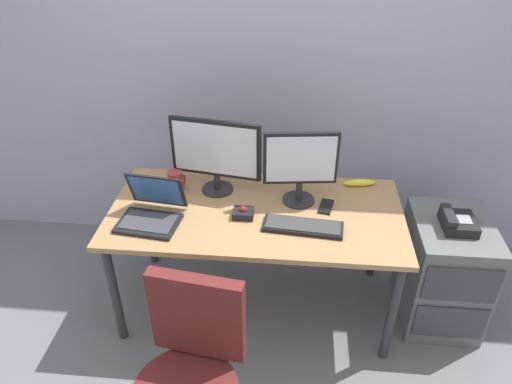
{
  "coord_description": "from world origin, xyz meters",
  "views": [
    {
      "loc": [
        0.19,
        -2.1,
        2.2
      ],
      "look_at": [
        0.0,
        0.0,
        0.82
      ],
      "focal_mm": 33.34,
      "sensor_mm": 36.0,
      "label": 1
    }
  ],
  "objects_px": {
    "trackball_mouse": "(243,213)",
    "coffee_mug": "(176,180)",
    "desk_phone": "(457,222)",
    "laptop": "(151,211)",
    "cell_phone": "(326,207)",
    "monitor_side": "(301,164)",
    "monitor_main": "(216,152)",
    "file_cabinet": "(443,271)",
    "keyboard": "(303,226)",
    "banana": "(359,183)"
  },
  "relations": [
    {
      "from": "trackball_mouse",
      "to": "coffee_mug",
      "type": "relative_size",
      "value": 0.96
    },
    {
      "from": "desk_phone",
      "to": "laptop",
      "type": "xyz_separation_m",
      "value": [
        -1.61,
        -0.14,
        0.06
      ]
    },
    {
      "from": "trackball_mouse",
      "to": "cell_phone",
      "type": "relative_size",
      "value": 0.77
    },
    {
      "from": "monitor_side",
      "to": "coffee_mug",
      "type": "height_order",
      "value": "monitor_side"
    },
    {
      "from": "monitor_main",
      "to": "trackball_mouse",
      "type": "distance_m",
      "value": 0.38
    },
    {
      "from": "file_cabinet",
      "to": "monitor_side",
      "type": "xyz_separation_m",
      "value": [
        -0.85,
        0.09,
        0.61
      ]
    },
    {
      "from": "desk_phone",
      "to": "laptop",
      "type": "height_order",
      "value": "laptop"
    },
    {
      "from": "monitor_main",
      "to": "monitor_side",
      "type": "xyz_separation_m",
      "value": [
        0.47,
        -0.07,
        -0.01
      ]
    },
    {
      "from": "keyboard",
      "to": "coffee_mug",
      "type": "distance_m",
      "value": 0.8
    },
    {
      "from": "file_cabinet",
      "to": "trackball_mouse",
      "type": "relative_size",
      "value": 5.98
    },
    {
      "from": "desk_phone",
      "to": "laptop",
      "type": "relative_size",
      "value": 0.58
    },
    {
      "from": "file_cabinet",
      "to": "banana",
      "type": "distance_m",
      "value": 0.7
    },
    {
      "from": "laptop",
      "to": "trackball_mouse",
      "type": "bearing_deg",
      "value": 8.06
    },
    {
      "from": "banana",
      "to": "desk_phone",
      "type": "bearing_deg",
      "value": -31.42
    },
    {
      "from": "coffee_mug",
      "to": "monitor_main",
      "type": "bearing_deg",
      "value": 1.83
    },
    {
      "from": "desk_phone",
      "to": "monitor_main",
      "type": "bearing_deg",
      "value": 172.35
    },
    {
      "from": "desk_phone",
      "to": "cell_phone",
      "type": "height_order",
      "value": "desk_phone"
    },
    {
      "from": "monitor_main",
      "to": "laptop",
      "type": "bearing_deg",
      "value": -133.47
    },
    {
      "from": "coffee_mug",
      "to": "banana",
      "type": "xyz_separation_m",
      "value": [
        1.06,
        0.13,
        -0.04
      ]
    },
    {
      "from": "keyboard",
      "to": "banana",
      "type": "height_order",
      "value": "banana"
    },
    {
      "from": "file_cabinet",
      "to": "cell_phone",
      "type": "bearing_deg",
      "value": 176.72
    },
    {
      "from": "monitor_main",
      "to": "laptop",
      "type": "height_order",
      "value": "monitor_main"
    },
    {
      "from": "keyboard",
      "to": "banana",
      "type": "xyz_separation_m",
      "value": [
        0.33,
        0.44,
        0.01
      ]
    },
    {
      "from": "trackball_mouse",
      "to": "desk_phone",
      "type": "bearing_deg",
      "value": 3.53
    },
    {
      "from": "laptop",
      "to": "cell_phone",
      "type": "xyz_separation_m",
      "value": [
        0.92,
        0.19,
        -0.05
      ]
    },
    {
      "from": "cell_phone",
      "to": "keyboard",
      "type": "bearing_deg",
      "value": -109.7
    },
    {
      "from": "monitor_side",
      "to": "file_cabinet",
      "type": "bearing_deg",
      "value": -6.01
    },
    {
      "from": "desk_phone",
      "to": "coffee_mug",
      "type": "bearing_deg",
      "value": 173.79
    },
    {
      "from": "file_cabinet",
      "to": "desk_phone",
      "type": "bearing_deg",
      "value": -116.78
    },
    {
      "from": "monitor_side",
      "to": "keyboard",
      "type": "relative_size",
      "value": 1.0
    },
    {
      "from": "monitor_side",
      "to": "banana",
      "type": "bearing_deg",
      "value": 28.66
    },
    {
      "from": "coffee_mug",
      "to": "banana",
      "type": "relative_size",
      "value": 0.6
    },
    {
      "from": "monitor_side",
      "to": "laptop",
      "type": "relative_size",
      "value": 1.23
    },
    {
      "from": "trackball_mouse",
      "to": "monitor_main",
      "type": "bearing_deg",
      "value": 126.13
    },
    {
      "from": "trackball_mouse",
      "to": "laptop",
      "type": "bearing_deg",
      "value": -171.94
    },
    {
      "from": "trackball_mouse",
      "to": "cell_phone",
      "type": "bearing_deg",
      "value": 15.96
    },
    {
      "from": "monitor_side",
      "to": "cell_phone",
      "type": "bearing_deg",
      "value": -18.13
    },
    {
      "from": "file_cabinet",
      "to": "monitor_main",
      "type": "distance_m",
      "value": 1.47
    },
    {
      "from": "monitor_side",
      "to": "banana",
      "type": "distance_m",
      "value": 0.46
    },
    {
      "from": "laptop",
      "to": "file_cabinet",
      "type": "bearing_deg",
      "value": 5.44
    },
    {
      "from": "keyboard",
      "to": "coffee_mug",
      "type": "relative_size",
      "value": 3.68
    },
    {
      "from": "monitor_main",
      "to": "trackball_mouse",
      "type": "height_order",
      "value": "monitor_main"
    },
    {
      "from": "cell_phone",
      "to": "trackball_mouse",
      "type": "bearing_deg",
      "value": -152.12
    },
    {
      "from": "file_cabinet",
      "to": "monitor_main",
      "type": "bearing_deg",
      "value": 173.1
    },
    {
      "from": "desk_phone",
      "to": "trackball_mouse",
      "type": "distance_m",
      "value": 1.13
    },
    {
      "from": "desk_phone",
      "to": "coffee_mug",
      "type": "distance_m",
      "value": 1.56
    },
    {
      "from": "file_cabinet",
      "to": "cell_phone",
      "type": "relative_size",
      "value": 4.64
    },
    {
      "from": "desk_phone",
      "to": "banana",
      "type": "xyz_separation_m",
      "value": [
        -0.49,
        0.3,
        0.03
      ]
    },
    {
      "from": "monitor_side",
      "to": "laptop",
      "type": "bearing_deg",
      "value": -162.4
    },
    {
      "from": "monitor_main",
      "to": "desk_phone",
      "type": "bearing_deg",
      "value": -7.65
    }
  ]
}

